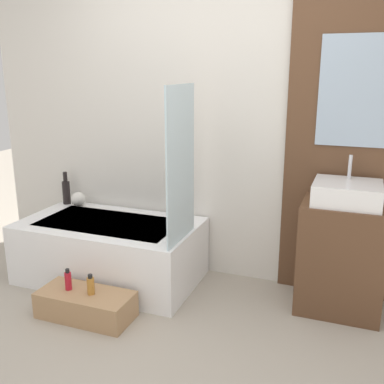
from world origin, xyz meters
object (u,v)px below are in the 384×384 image
object	(u,v)px
bottle_soap_primary	(68,280)
vase_round_light	(78,199)
bathtub	(110,250)
sink	(347,193)
vase_tall_dark	(66,191)
wooden_step_bench	(86,305)
bottle_soap_secondary	(91,285)

from	to	relation	value
bottle_soap_primary	vase_round_light	bearing A→B (deg)	119.53
bathtub	bottle_soap_primary	world-z (taller)	bathtub
sink	vase_tall_dark	world-z (taller)	sink
bathtub	vase_round_light	bearing A→B (deg)	149.35
bathtub	vase_round_light	distance (m)	0.63
vase_round_light	bottle_soap_primary	world-z (taller)	vase_round_light
bathtub	sink	bearing A→B (deg)	5.02
vase_round_light	wooden_step_bench	bearing A→B (deg)	-54.33
sink	bottle_soap_primary	world-z (taller)	sink
sink	bathtub	bearing A→B (deg)	-174.98
bathtub	vase_round_light	xyz separation A→B (m)	(-0.47, 0.28, 0.30)
bathtub	bottle_soap_secondary	world-z (taller)	bathtub
bottle_soap_primary	bottle_soap_secondary	distance (m)	0.18
wooden_step_bench	bottle_soap_primary	xyz separation A→B (m)	(-0.13, 0.00, 0.16)
sink	bottle_soap_secondary	size ratio (longest dim) A/B	3.07
bathtub	vase_tall_dark	world-z (taller)	vase_tall_dark
vase_tall_dark	bottle_soap_primary	size ratio (longest dim) A/B	1.90
bathtub	wooden_step_bench	world-z (taller)	bathtub
vase_tall_dark	bottle_soap_primary	bearing A→B (deg)	-54.73
bottle_soap_primary	bottle_soap_secondary	world-z (taller)	bottle_soap_primary
sink	vase_round_light	xyz separation A→B (m)	(-2.22, 0.13, -0.31)
sink	vase_tall_dark	size ratio (longest dim) A/B	1.51
vase_tall_dark	bathtub	bearing A→B (deg)	-26.74
sink	bottle_soap_primary	bearing A→B (deg)	-156.96
vase_tall_dark	bottle_soap_primary	distance (m)	1.15
vase_round_light	bottle_soap_secondary	bearing A→B (deg)	-52.24
sink	bottle_soap_secondary	world-z (taller)	sink
bottle_soap_primary	bathtub	bearing A→B (deg)	91.52
bathtub	wooden_step_bench	xyz separation A→B (m)	(0.15, -0.58, -0.15)
wooden_step_bench	vase_tall_dark	world-z (taller)	vase_tall_dark
bottle_soap_primary	bottle_soap_secondary	size ratio (longest dim) A/B	1.07
bottle_soap_secondary	bathtub	bearing A→B (deg)	108.52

